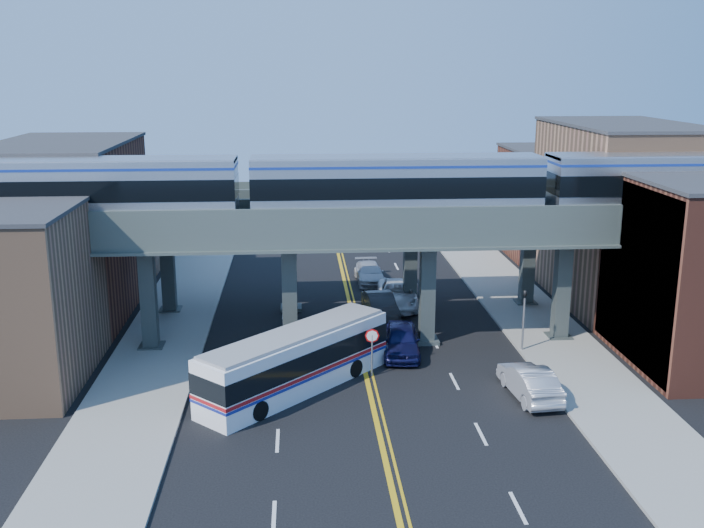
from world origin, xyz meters
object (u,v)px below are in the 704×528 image
Objects in this scene: traffic_signal at (524,314)px; car_lane_b at (381,306)px; car_lane_a at (402,340)px; transit_bus at (296,361)px; car_parked_curb at (529,382)px; car_lane_c at (397,294)px; stop_sign at (372,345)px; car_lane_d at (370,273)px; transit_train at (396,185)px.

traffic_signal is 10.20m from car_lane_b.
car_lane_a is at bearing -92.54° from car_lane_b.
transit_bus is 11.58m from car_parked_curb.
traffic_signal is 0.84× the size of car_parked_curb.
car_lane_c is 1.23× the size of car_parked_curb.
stop_sign is 0.53× the size of car_lane_d.
car_parked_curb is at bearing -55.14° from transit_train.
stop_sign is at bearing -28.31° from car_parked_curb.
car_lane_d is 22.35m from car_parked_curb.
transit_bus is (-12.85, -4.47, -0.79)m from traffic_signal.
car_lane_b is (-7.40, 6.86, -1.51)m from traffic_signal.
traffic_signal reaches higher than stop_sign.
transit_train is 15.94m from car_lane_d.
transit_train is 11.25m from car_lane_c.
car_lane_c is (0.93, 9.13, -0.02)m from car_lane_a.
stop_sign is (-1.78, -5.00, -7.62)m from transit_train.
stop_sign is at bearing -116.33° from car_lane_a.
car_lane_d is (-0.41, 15.27, -0.14)m from car_lane_a.
transit_train is 8.30× the size of car_lane_c.
car_parked_curb is at bearing -71.91° from car_lane_b.
stop_sign is 9.41m from traffic_signal.
car_lane_d is (5.52, 19.85, -0.79)m from transit_bus.
car_lane_c is (1.40, 2.38, 0.05)m from car_lane_b.
transit_bus is 7.52m from car_lane_a.
car_lane_a reaches higher than car_lane_d.
car_lane_c is at bearing 90.32° from car_lane_a.
car_parked_curb is (11.43, -1.70, -0.70)m from transit_bus.
traffic_signal is (8.90, 3.00, 0.54)m from stop_sign.
car_parked_curb is (5.91, -21.55, 0.09)m from car_lane_d.
transit_train is at bearing -90.90° from car_lane_d.
traffic_signal reaches higher than car_lane_d.
car_lane_c is at bearing 52.97° from car_lane_b.
stop_sign is 0.54× the size of car_parked_curb.
transit_bus is at bearing -136.22° from car_lane_a.
stop_sign is 0.26× the size of transit_bus.
stop_sign is 0.52× the size of car_lane_a.
transit_bus is 20.62m from car_lane_d.
car_lane_a is 1.02× the size of car_parked_curb.
traffic_signal is at bearing 5.26° from car_lane_a.
car_lane_d is at bearing 90.93° from transit_train.
transit_train reaches higher than car_lane_b.
transit_train is 9.99× the size of car_lane_a.
car_lane_a reaches higher than car_lane_b.
car_lane_c is at bearing 81.23° from transit_train.
transit_bus is at bearing -131.57° from transit_train.
traffic_signal is 0.68× the size of car_lane_c.
traffic_signal is 6.51m from car_parked_curb.
stop_sign is 3.79m from car_lane_a.
car_parked_curb is at bearing -65.70° from car_lane_c.
car_lane_b is (-0.47, 6.75, -0.06)m from car_lane_a.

